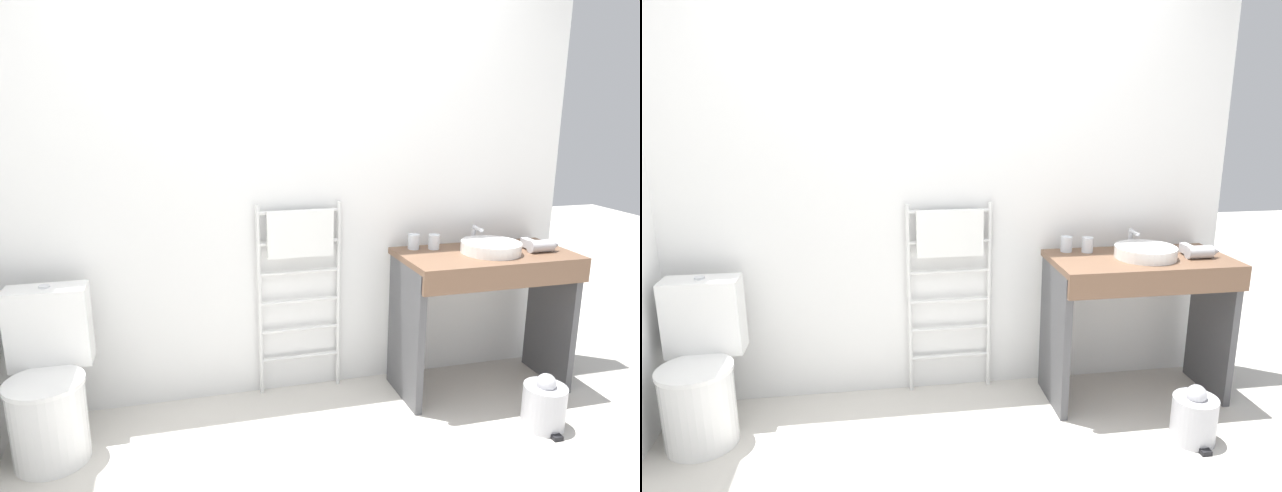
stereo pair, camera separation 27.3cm
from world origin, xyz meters
TOP-DOWN VIEW (x-y plane):
  - wall_back at (0.00, 1.32)m, footprint 3.29×0.12m
  - toilet at (-1.28, 0.92)m, footprint 0.38×0.50m
  - towel_radiator at (0.01, 1.21)m, footprint 0.48×0.06m
  - vanity_counter at (1.03, 0.96)m, footprint 0.98×0.50m
  - sink_basin at (1.05, 0.97)m, footprint 0.33×0.33m
  - faucet at (1.05, 1.14)m, footprint 0.02×0.10m
  - cup_near_wall at (0.67, 1.16)m, footprint 0.07×0.07m
  - cup_near_edge at (0.78, 1.13)m, footprint 0.06×0.06m
  - hair_dryer at (1.34, 0.92)m, footprint 0.19×0.16m
  - trash_bin at (1.14, 0.50)m, footprint 0.22×0.25m

SIDE VIEW (x-z plane):
  - trash_bin at x=1.14m, z-range -0.02..0.28m
  - toilet at x=-1.28m, z-range -0.06..0.74m
  - vanity_counter at x=1.03m, z-range 0.15..0.98m
  - towel_radiator at x=0.01m, z-range 0.25..1.36m
  - sink_basin at x=1.05m, z-range 0.83..0.89m
  - hair_dryer at x=1.34m, z-range 0.83..0.90m
  - cup_near_edge at x=0.78m, z-range 0.83..0.91m
  - cup_near_wall at x=0.67m, z-range 0.83..0.91m
  - faucet at x=1.05m, z-range 0.84..0.96m
  - wall_back at x=0.00m, z-range 0.00..2.36m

